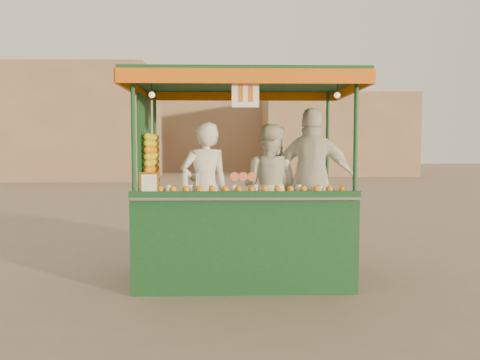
{
  "coord_description": "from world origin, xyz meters",
  "views": [
    {
      "loc": [
        0.22,
        -5.97,
        1.66
      ],
      "look_at": [
        0.36,
        -0.11,
        1.26
      ],
      "focal_mm": 34.63,
      "sensor_mm": 36.0,
      "label": 1
    }
  ],
  "objects_px": {
    "vendor_left": "(205,189)",
    "vendor_middle": "(269,186)",
    "juice_cart": "(238,215)",
    "vendor_right": "(313,179)"
  },
  "relations": [
    {
      "from": "vendor_left",
      "to": "juice_cart",
      "type": "bearing_deg",
      "value": 151.58
    },
    {
      "from": "vendor_left",
      "to": "vendor_middle",
      "type": "height_order",
      "value": "same"
    },
    {
      "from": "juice_cart",
      "to": "vendor_right",
      "type": "relative_size",
      "value": 1.48
    },
    {
      "from": "vendor_middle",
      "to": "vendor_right",
      "type": "distance_m",
      "value": 0.6
    },
    {
      "from": "juice_cart",
      "to": "vendor_left",
      "type": "height_order",
      "value": "juice_cart"
    },
    {
      "from": "vendor_left",
      "to": "vendor_right",
      "type": "height_order",
      "value": "vendor_right"
    },
    {
      "from": "vendor_left",
      "to": "vendor_middle",
      "type": "distance_m",
      "value": 0.97
    },
    {
      "from": "vendor_left",
      "to": "vendor_middle",
      "type": "bearing_deg",
      "value": -171.41
    },
    {
      "from": "juice_cart",
      "to": "vendor_middle",
      "type": "distance_m",
      "value": 0.75
    },
    {
      "from": "juice_cart",
      "to": "vendor_left",
      "type": "xyz_separation_m",
      "value": [
        -0.42,
        0.07,
        0.32
      ]
    }
  ]
}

